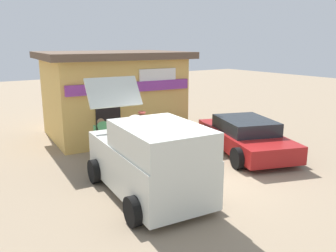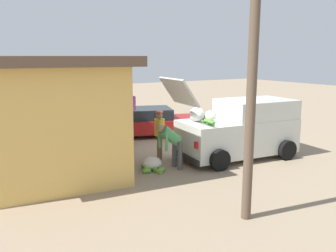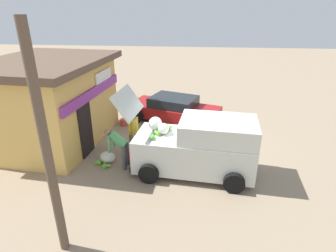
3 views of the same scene
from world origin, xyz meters
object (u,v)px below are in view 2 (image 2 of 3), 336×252
at_px(delivery_van, 241,129).
at_px(customer_bending, 171,141).
at_px(unloaded_banana_pile, 152,164).
at_px(parked_sedan, 146,122).
at_px(vendor_standing, 159,132).
at_px(storefront_bar, 45,114).
at_px(paint_bucket, 104,143).

bearing_deg(delivery_van, customer_bending, 88.86).
distance_m(delivery_van, unloaded_banana_pile, 3.38).
height_order(parked_sedan, vendor_standing, vendor_standing).
height_order(storefront_bar, delivery_van, storefront_bar).
bearing_deg(storefront_bar, paint_bucket, -53.89).
bearing_deg(unloaded_banana_pile, paint_bucket, 3.93).
relative_size(parked_sedan, vendor_standing, 2.97).
height_order(customer_bending, unloaded_banana_pile, customer_bending).
bearing_deg(customer_bending, paint_bucket, 12.14).
bearing_deg(vendor_standing, customer_bending, 167.14).
height_order(storefront_bar, unloaded_banana_pile, storefront_bar).
bearing_deg(delivery_van, unloaded_banana_pile, 85.39).
relative_size(parked_sedan, unloaded_banana_pile, 5.48).
xyz_separation_m(parked_sedan, unloaded_banana_pile, (-4.35, 2.06, -0.40)).
distance_m(delivery_van, paint_bucket, 5.15).
xyz_separation_m(parked_sedan, vendor_standing, (-3.40, 1.25, 0.34)).
bearing_deg(vendor_standing, storefront_bar, 79.38).
distance_m(vendor_standing, customer_bending, 1.20).
bearing_deg(unloaded_banana_pile, delivery_van, -94.61).
xyz_separation_m(storefront_bar, vendor_standing, (-0.66, -3.50, -0.81)).
height_order(delivery_van, unloaded_banana_pile, delivery_van).
xyz_separation_m(storefront_bar, delivery_van, (-1.88, -5.97, -0.77)).
height_order(customer_bending, paint_bucket, customer_bending).
relative_size(vendor_standing, unloaded_banana_pile, 1.85).
relative_size(storefront_bar, customer_bending, 4.14).
height_order(delivery_van, parked_sedan, delivery_van).
xyz_separation_m(delivery_van, customer_bending, (0.05, 2.73, -0.08)).
xyz_separation_m(parked_sedan, paint_bucket, (-0.95, 2.30, -0.42)).
distance_m(customer_bending, paint_bucket, 3.77).
bearing_deg(unloaded_banana_pile, customer_bending, -111.09).
bearing_deg(parked_sedan, customer_bending, 161.60).
height_order(vendor_standing, paint_bucket, vendor_standing).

